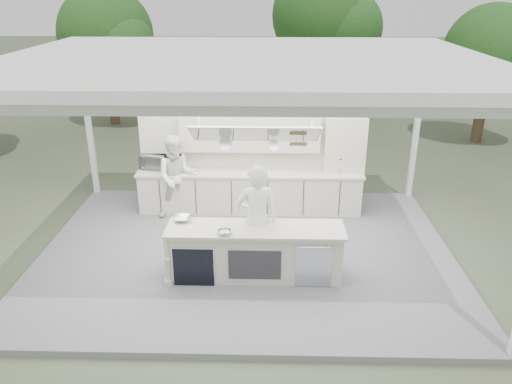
{
  "coord_description": "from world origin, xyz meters",
  "views": [
    {
      "loc": [
        0.42,
        -8.61,
        4.96
      ],
      "look_at": [
        0.18,
        0.4,
        1.2
      ],
      "focal_mm": 35.0,
      "sensor_mm": 36.0,
      "label": 1
    }
  ],
  "objects_px": {
    "demo_island": "(254,252)",
    "head_chef": "(257,220)",
    "back_counter": "(250,191)",
    "sous_chef": "(177,177)"
  },
  "relations": [
    {
      "from": "demo_island",
      "to": "back_counter",
      "type": "height_order",
      "value": "same"
    },
    {
      "from": "demo_island",
      "to": "head_chef",
      "type": "distance_m",
      "value": 0.58
    },
    {
      "from": "demo_island",
      "to": "back_counter",
      "type": "xyz_separation_m",
      "value": [
        -0.18,
        2.81,
        0.0
      ]
    },
    {
      "from": "back_counter",
      "to": "demo_island",
      "type": "bearing_deg",
      "value": -86.37
    },
    {
      "from": "back_counter",
      "to": "sous_chef",
      "type": "bearing_deg",
      "value": -167.51
    },
    {
      "from": "back_counter",
      "to": "head_chef",
      "type": "relative_size",
      "value": 2.51
    },
    {
      "from": "demo_island",
      "to": "sous_chef",
      "type": "distance_m",
      "value": 3.06
    },
    {
      "from": "demo_island",
      "to": "head_chef",
      "type": "relative_size",
      "value": 1.53
    },
    {
      "from": "back_counter",
      "to": "sous_chef",
      "type": "xyz_separation_m",
      "value": [
        -1.58,
        -0.35,
        0.46
      ]
    },
    {
      "from": "sous_chef",
      "to": "back_counter",
      "type": "bearing_deg",
      "value": 1.11
    }
  ]
}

